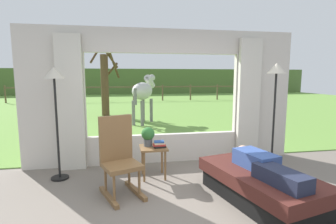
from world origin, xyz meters
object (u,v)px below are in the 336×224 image
Objects in this scene: reclining_person at (263,165)px; book_stack at (159,144)px; side_table at (153,152)px; floor_lamp_left at (55,89)px; horse at (143,91)px; rocking_chair at (119,156)px; recliner_sofa at (260,185)px; floor_lamp_right at (276,85)px; pasture_tree at (105,82)px; potted_plant at (148,135)px.

reclining_person is 6.85× the size of book_stack.
floor_lamp_left is at bearing 172.48° from side_table.
book_stack is 0.12× the size of horse.
rocking_chair is at bearing -70.61° from horse.
recliner_sofa is 0.98× the size of floor_lamp_right.
book_stack is 0.11× the size of floor_lamp_left.
floor_lamp_left is (-2.84, 1.34, 0.95)m from reclining_person.
book_stack is at bearing -80.03° from pasture_tree.
floor_lamp_right is at bearing 39.43° from reclining_person.
pasture_tree is (-1.43, 2.13, 0.28)m from horse.
horse is (0.17, 5.06, 0.58)m from book_stack.
floor_lamp_right reaches higher than rocking_chair.
floor_lamp_right is (0.76, 1.01, 1.01)m from reclining_person.
floor_lamp_right is (2.07, -0.13, 1.11)m from side_table.
rocking_chair is (-1.86, 0.58, 0.33)m from recliner_sofa.
pasture_tree is (-1.09, 7.07, 0.73)m from potted_plant.
potted_plant is (-1.39, 1.15, 0.48)m from recliner_sofa.
recliner_sofa is at bearing 76.61° from reclining_person.
recliner_sofa is at bearing -40.26° from book_stack.
pasture_tree reaches higher than side_table.
rocking_chair is 0.79m from book_stack.
horse is 2.58m from pasture_tree.
book_stack is at bearing -34.52° from potted_plant.
recliner_sofa is 3.36m from floor_lamp_left.
book_stack is (0.65, 0.46, 0.03)m from rocking_chair.
horse is (1.79, 4.80, -0.31)m from floor_lamp_left.
horse reaches higher than potted_plant.
reclining_person is at bearing -39.53° from rocking_chair.
potted_plant is 2.32m from floor_lamp_right.
book_stack is at bearing 126.35° from recliner_sofa.
pasture_tree is (-1.17, 7.13, 1.01)m from side_table.
reclining_person is at bearing -73.31° from pasture_tree.
pasture_tree is at bearing 114.07° from floor_lamp_right.
reclining_person is 2.74× the size of side_table.
floor_lamp_right is 7.95m from pasture_tree.
rocking_chair is at bearing -36.24° from floor_lamp_left.
floor_lamp_right is at bearing -2.06° from book_stack.
recliner_sofa is at bearing -52.45° from horse.
floor_lamp_right is at bearing -65.93° from pasture_tree.
floor_lamp_right is 5.45m from horse.
rocking_chair reaches higher than book_stack.
pasture_tree reaches higher than floor_lamp_left.
potted_plant is 0.18× the size of horse.
rocking_chair reaches higher than recliner_sofa.
recliner_sofa is 0.59× the size of pasture_tree.
pasture_tree reaches higher than horse.
recliner_sofa is 1.98m from rocking_chair.
floor_lamp_right reaches higher than reclining_person.
reclining_person is 6.26m from horse.
potted_plant is 0.10× the size of pasture_tree.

